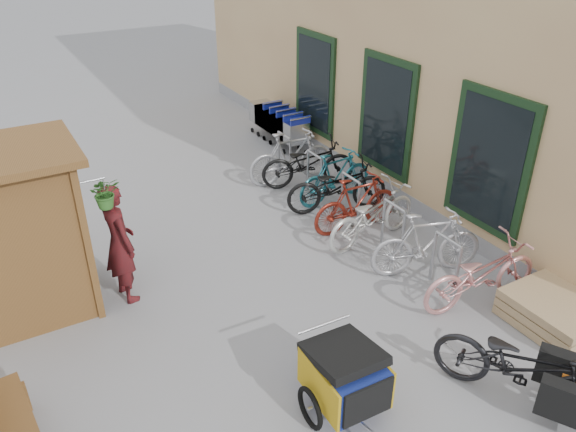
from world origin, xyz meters
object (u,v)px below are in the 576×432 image
person_kiosk (119,243)px  bike_6 (308,163)px  bench (1,428)px  shopping_carts (278,121)px  pallet_stack (555,313)px  bike_4 (337,186)px  bike_0 (481,274)px  bike_3 (357,203)px  bike_1 (427,243)px  cargo_bike (525,367)px  bike_7 (291,157)px  bike_2 (372,214)px  child_trailer (345,375)px  bike_5 (335,177)px

person_kiosk → bike_6: person_kiosk is taller
bench → shopping_carts: bench is taller
pallet_stack → bike_4: (-0.70, 4.22, 0.29)m
bike_0 → bike_3: bearing=12.6°
shopping_carts → person_kiosk: 6.43m
bike_6 → bike_1: bearing=-163.5°
person_kiosk → bike_1: 4.53m
cargo_bike → bench: bearing=129.3°
cargo_bike → bike_7: bearing=54.5°
cargo_bike → bike_4: cargo_bike is taller
bench → bike_3: bike_3 is taller
bench → shopping_carts: 9.26m
pallet_stack → bike_2: (-0.80, 3.02, 0.29)m
cargo_bike → bike_1: 2.66m
child_trailer → person_kiosk: size_ratio=0.88×
cargo_bike → bike_2: cargo_bike is taller
shopping_carts → bench: bearing=-136.1°
child_trailer → bike_7: bearing=67.3°
person_kiosk → bike_5: (4.35, 1.02, -0.39)m
person_kiosk → bike_7: (4.03, 2.18, -0.35)m
pallet_stack → bench: (-6.68, 1.33, 0.29)m
child_trailer → bike_5: 5.19m
bike_7 → cargo_bike: bearing=179.6°
bench → child_trailer: bearing=-23.8°
bench → bike_2: bike_2 is taller
child_trailer → cargo_bike: size_ratio=0.77×
bike_4 → bike_1: bearing=-162.6°
child_trailer → pallet_stack: bearing=-1.9°
bike_0 → person_kiosk: bearing=64.8°
bike_3 → bike_4: bike_3 is taller
bike_0 → bike_1: bearing=15.1°
bike_5 → bike_0: bearing=174.5°
pallet_stack → cargo_bike: (-1.50, -0.68, 0.30)m
bench → bike_7: (5.86, 4.39, 0.05)m
bike_5 → bike_7: size_ratio=0.92×
bench → child_trailer: (3.36, -1.12, 0.02)m
child_trailer → bike_4: (2.62, 4.01, -0.01)m
bike_7 → bike_5: bearing=-159.1°
pallet_stack → bike_4: bike_4 is taller
bike_1 → bike_3: 1.64m
bench → bike_0: (6.16, -0.45, -0.00)m
child_trailer → bike_1: size_ratio=0.90×
bike_3 → bike_2: bearing=-177.8°
child_trailer → bike_4: bike_4 is taller
cargo_bike → bike_0: (0.97, 1.57, -0.01)m
bike_6 → child_trailer: bearing=169.9°
person_kiosk → bike_5: size_ratio=1.07×
bike_1 → bike_4: size_ratio=0.93×
shopping_carts → bike_3: 4.35m
bike_7 → child_trailer: bearing=161.2°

